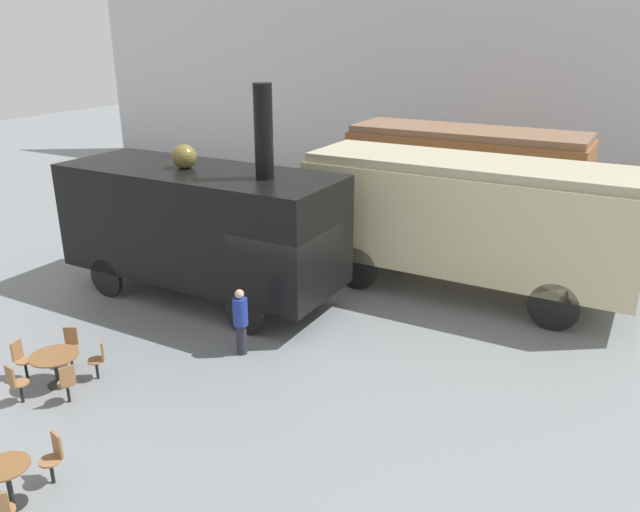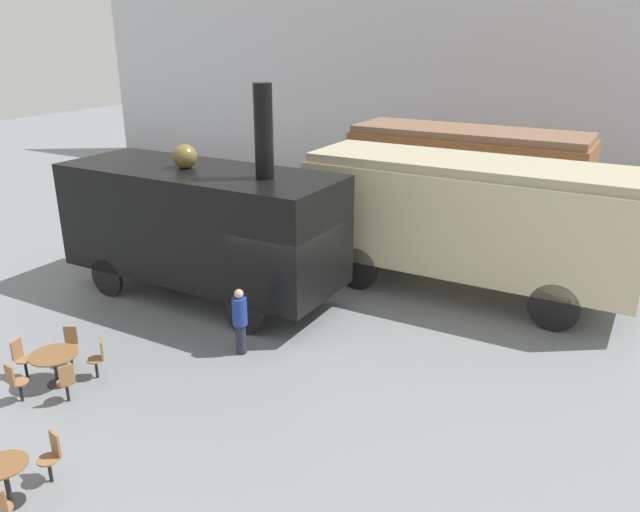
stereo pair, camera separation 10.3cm
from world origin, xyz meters
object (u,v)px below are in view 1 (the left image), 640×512
Objects in this scene: passenger_coach_vintage at (468,214)px; cafe_table_near at (55,361)px; passenger_coach_wooden at (465,176)px; cafe_chair_0 at (70,344)px; steam_locomotive at (201,222)px; visitor_person at (241,320)px; cafe_table_mid at (7,476)px.

passenger_coach_vintage is 10.89m from cafe_table_near.
cafe_chair_0 is at bearing -110.74° from passenger_coach_wooden.
steam_locomotive is 4.88× the size of visitor_person.
cafe_table_mid reaches higher than cafe_table_near.
cafe_table_near is at bearing 129.72° from cafe_table_mid.
cafe_chair_0 reaches higher than cafe_table_near.
cafe_chair_0 is 3.75m from visitor_person.
cafe_table_near is 0.86m from cafe_chair_0.
visitor_person is (-3.32, -6.03, -1.39)m from passenger_coach_vintage.
steam_locomotive is (-6.15, -3.82, -0.10)m from passenger_coach_vintage.
cafe_table_near is (-5.89, -9.00, -1.67)m from passenger_coach_vintage.
cafe_table_near is at bearing -0.00° from cafe_chair_0.
cafe_table_near is at bearing -108.09° from passenger_coach_wooden.
passenger_coach_vintage is 10.26× the size of cafe_chair_0.
cafe_table_mid is (2.53, -7.91, -1.61)m from steam_locomotive.
cafe_table_mid is 5.72m from visitor_person.
cafe_table_near is 1.12× the size of cafe_chair_0.
cafe_table_near is at bearing -87.18° from steam_locomotive.
steam_locomotive is at bearing 107.71° from cafe_table_mid.
passenger_coach_wooden reaches higher than cafe_table_mid.
steam_locomotive reaches higher than passenger_coach_wooden.
cafe_chair_0 is (-4.87, -12.86, -1.72)m from passenger_coach_wooden.
steam_locomotive reaches higher than cafe_chair_0.
steam_locomotive is at bearing 142.08° from visitor_person.
cafe_table_mid is at bearing -107.16° from passenger_coach_vintage.
cafe_table_mid is at bearing -97.57° from passenger_coach_wooden.
cafe_table_near is at bearing -123.21° from passenger_coach_vintage.
visitor_person reaches higher than cafe_chair_0.
cafe_chair_0 is 0.55× the size of visitor_person.
cafe_chair_0 is at bearing 127.75° from cafe_table_mid.
passenger_coach_vintage is 7.24m from steam_locomotive.
steam_locomotive reaches higher than cafe_table_mid.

